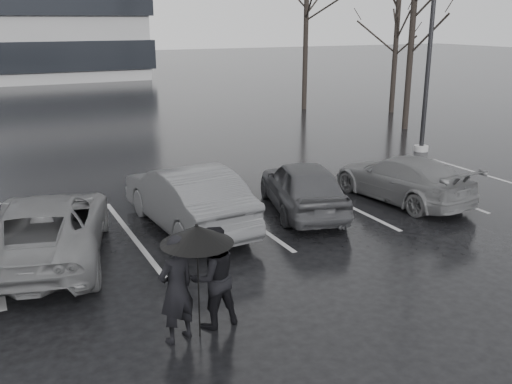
{
  "coord_description": "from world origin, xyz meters",
  "views": [
    {
      "loc": [
        -4.99,
        -9.48,
        4.65
      ],
      "look_at": [
        0.19,
        1.0,
        1.1
      ],
      "focal_mm": 40.0,
      "sensor_mm": 36.0,
      "label": 1
    }
  ],
  "objects": [
    {
      "name": "pedestrian_right",
      "position": [
        -2.02,
        -1.95,
        0.83
      ],
      "size": [
        0.85,
        0.69,
        1.65
      ],
      "primitive_type": "imported",
      "rotation": [
        0.0,
        0.0,
        3.23
      ],
      "color": "black",
      "rests_on": "ground"
    },
    {
      "name": "stall_stripes",
      "position": [
        -0.8,
        2.5,
        0.0
      ],
      "size": [
        19.72,
        5.0,
        0.0
      ],
      "color": "#9E9EA0",
      "rests_on": "ground"
    },
    {
      "name": "car_west_b",
      "position": [
        -4.01,
        1.96,
        0.66
      ],
      "size": [
        3.35,
        5.19,
        1.33
      ],
      "primitive_type": "imported",
      "rotation": [
        0.0,
        0.0,
        2.88
      ],
      "color": "#454547",
      "rests_on": "ground"
    },
    {
      "name": "pedestrian_left",
      "position": [
        -2.67,
        -2.13,
        0.85
      ],
      "size": [
        0.72,
        0.59,
        1.69
      ],
      "primitive_type": "imported",
      "rotation": [
        0.0,
        0.0,
        3.49
      ],
      "color": "black",
      "rests_on": "ground"
    },
    {
      "name": "tree_ne",
      "position": [
        14.5,
        14.0,
        3.5
      ],
      "size": [
        0.26,
        0.26,
        7.0
      ],
      "primitive_type": "cylinder",
      "color": "black",
      "rests_on": "ground"
    },
    {
      "name": "ground",
      "position": [
        0.0,
        0.0,
        0.0
      ],
      "size": [
        160.0,
        160.0,
        0.0
      ],
      "primitive_type": "plane",
      "color": "black",
      "rests_on": "ground"
    },
    {
      "name": "umbrella",
      "position": [
        -2.35,
        -2.19,
        1.67
      ],
      "size": [
        1.08,
        1.08,
        1.83
      ],
      "color": "black",
      "rests_on": "ground"
    },
    {
      "name": "car_east",
      "position": [
        4.94,
        1.88,
        0.6
      ],
      "size": [
        2.15,
        4.3,
        1.2
      ],
      "primitive_type": "imported",
      "rotation": [
        0.0,
        0.0,
        3.26
      ],
      "color": "#454547",
      "rests_on": "ground"
    },
    {
      "name": "car_main",
      "position": [
        2.1,
        2.25,
        0.66
      ],
      "size": [
        2.53,
        4.16,
        1.32
      ],
      "primitive_type": "imported",
      "rotation": [
        0.0,
        0.0,
        2.87
      ],
      "color": "black",
      "rests_on": "ground"
    },
    {
      "name": "lamp_post",
      "position": [
        9.54,
        6.21,
        4.26
      ],
      "size": [
        0.51,
        0.51,
        9.3
      ],
      "rotation": [
        0.0,
        0.0,
        -0.31
      ],
      "color": "gray",
      "rests_on": "ground"
    },
    {
      "name": "tree_east",
      "position": [
        12.0,
        10.0,
        4.0
      ],
      "size": [
        0.26,
        0.26,
        8.0
      ],
      "primitive_type": "cylinder",
      "color": "black",
      "rests_on": "ground"
    },
    {
      "name": "tree_north",
      "position": [
        11.0,
        17.0,
        4.25
      ],
      "size": [
        0.26,
        0.26,
        8.5
      ],
      "primitive_type": "cylinder",
      "color": "black",
      "rests_on": "ground"
    },
    {
      "name": "car_west_a",
      "position": [
        -0.87,
        2.44,
        0.74
      ],
      "size": [
        1.86,
        4.57,
        1.47
      ],
      "primitive_type": "imported",
      "rotation": [
        0.0,
        0.0,
        3.21
      ],
      "color": "#2F2E31",
      "rests_on": "ground"
    }
  ]
}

